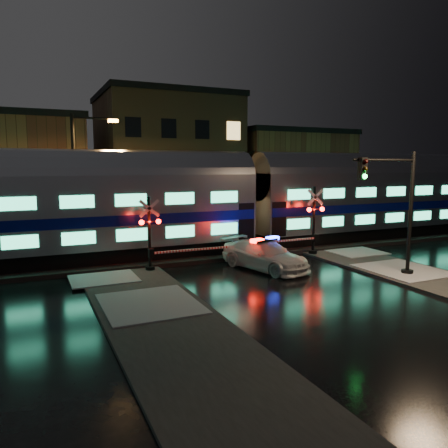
% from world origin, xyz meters
% --- Properties ---
extents(ground, '(120.00, 120.00, 0.00)m').
position_xyz_m(ground, '(0.00, 0.00, 0.00)').
color(ground, black).
rests_on(ground, ground).
extents(ballast, '(90.00, 4.20, 0.24)m').
position_xyz_m(ballast, '(0.00, 5.00, 0.12)').
color(ballast, black).
rests_on(ballast, ground).
extents(sidewalk_left, '(4.00, 20.00, 0.12)m').
position_xyz_m(sidewalk_left, '(-6.50, -6.00, 0.06)').
color(sidewalk_left, '#2D2D2D').
rests_on(sidewalk_left, ground).
extents(building_mid, '(12.00, 11.00, 11.50)m').
position_xyz_m(building_mid, '(2.00, 22.50, 5.75)').
color(building_mid, brown).
rests_on(building_mid, ground).
extents(building_right, '(12.00, 10.00, 8.50)m').
position_xyz_m(building_right, '(15.00, 22.00, 4.25)').
color(building_right, brown).
rests_on(building_right, ground).
extents(train, '(51.00, 3.12, 5.92)m').
position_xyz_m(train, '(2.06, 5.00, 3.38)').
color(train, black).
rests_on(train, ballast).
extents(police_car, '(3.44, 5.50, 1.65)m').
position_xyz_m(police_car, '(0.49, 0.50, 0.75)').
color(police_car, silver).
rests_on(police_car, ground).
extents(crossing_signal_right, '(5.81, 0.66, 4.11)m').
position_xyz_m(crossing_signal_right, '(4.53, 2.31, 1.70)').
color(crossing_signal_right, black).
rests_on(crossing_signal_right, ground).
extents(crossing_signal_left, '(5.38, 0.64, 3.81)m').
position_xyz_m(crossing_signal_left, '(-4.69, 2.30, 1.57)').
color(crossing_signal_left, black).
rests_on(crossing_signal_left, ground).
extents(traffic_light, '(3.87, 0.70, 5.99)m').
position_xyz_m(traffic_light, '(5.20, -3.61, 3.18)').
color(traffic_light, black).
rests_on(traffic_light, ground).
extents(streetlight, '(2.80, 0.29, 8.37)m').
position_xyz_m(streetlight, '(-7.57, 9.00, 4.83)').
color(streetlight, black).
rests_on(streetlight, ground).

